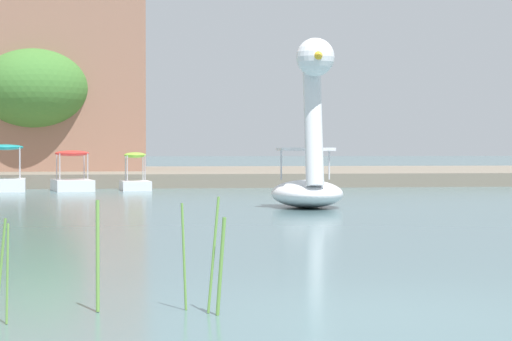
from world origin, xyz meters
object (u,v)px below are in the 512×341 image
pedal_boat_teal (5,178)px  tree_broadleaf_right (35,89)px  pedal_boat_lime (135,180)px  pedal_boat_red (72,179)px  swan_boat (309,162)px

pedal_boat_teal → tree_broadleaf_right: size_ratio=0.42×
pedal_boat_teal → pedal_boat_lime: bearing=1.1°
pedal_boat_lime → tree_broadleaf_right: size_ratio=0.33×
pedal_boat_red → pedal_boat_teal: (-2.32, -0.01, 0.06)m
pedal_boat_red → tree_broadleaf_right: (-1.77, 7.76, 3.59)m
pedal_boat_lime → tree_broadleaf_right: bearing=117.4°
swan_boat → pedal_boat_red: swan_boat is taller
pedal_boat_teal → tree_broadleaf_right: 8.56m
swan_boat → pedal_boat_lime: size_ratio=2.17×
pedal_boat_lime → tree_broadleaf_right: tree_broadleaf_right is taller
pedal_boat_red → pedal_boat_lime: bearing=1.9°
pedal_boat_lime → pedal_boat_red: pedal_boat_red is taller
swan_boat → pedal_boat_lime: 12.70m
tree_broadleaf_right → swan_boat: bearing=-68.3°
tree_broadleaf_right → pedal_boat_teal: bearing=-94.0°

